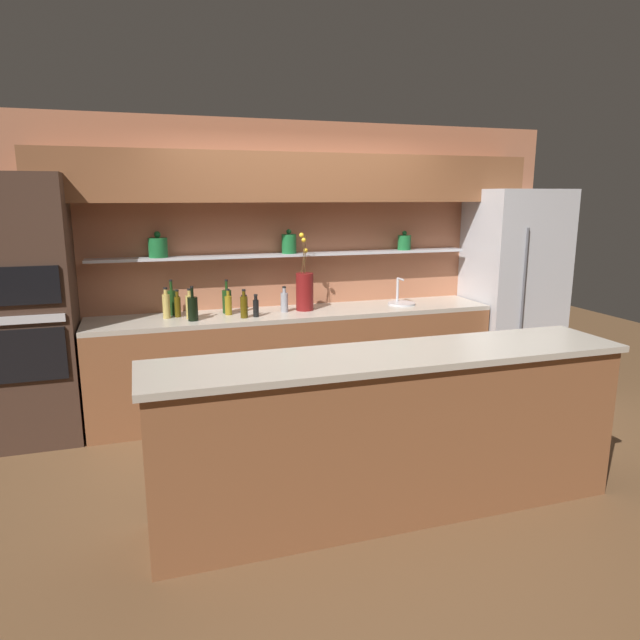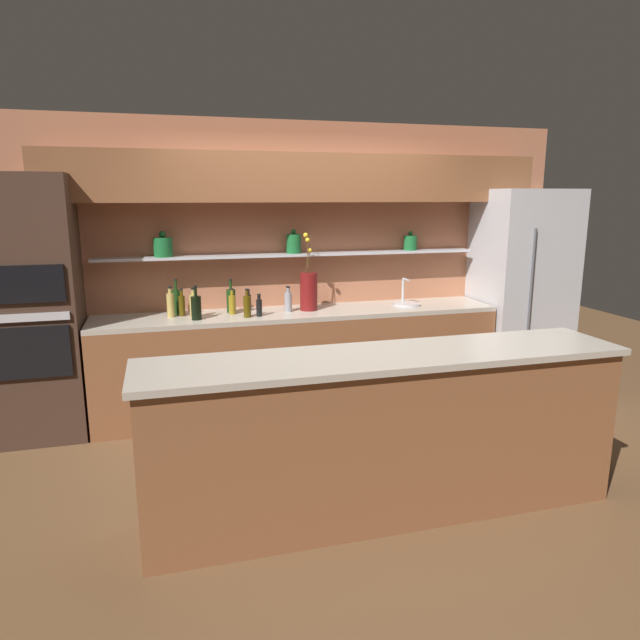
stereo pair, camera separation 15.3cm
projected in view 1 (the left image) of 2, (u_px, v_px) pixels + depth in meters
ground_plane at (352, 465)px, 4.19m from camera, size 12.00×12.00×0.00m
back_wall_unit at (295, 238)px, 5.28m from camera, size 5.20×0.44×2.60m
back_counter_unit at (297, 360)px, 5.22m from camera, size 3.62×0.62×0.92m
island_counter at (390, 433)px, 3.49m from camera, size 2.95×0.61×1.02m
refrigerator at (513, 291)px, 5.74m from camera, size 0.84×0.73×2.00m
oven_tower at (27, 312)px, 4.44m from camera, size 0.70×0.64×2.10m
flower_vase at (305, 290)px, 5.13m from camera, size 0.16×0.16×0.69m
sink_fixture at (401, 302)px, 5.44m from camera, size 0.26×0.26×0.25m
bottle_sauce_0 at (244, 302)px, 5.12m from camera, size 0.05×0.05×0.20m
bottle_sauce_1 at (256, 307)px, 4.87m from camera, size 0.05×0.05×0.19m
bottle_oil_2 at (228, 305)px, 4.95m from camera, size 0.06×0.06×0.23m
bottle_spirit_3 at (190, 306)px, 4.79m from camera, size 0.07×0.07×0.26m
bottle_wine_4 at (172, 302)px, 4.94m from camera, size 0.07×0.07×0.31m
bottle_wine_5 at (193, 308)px, 4.71m from camera, size 0.08×0.08×0.29m
bottle_wine_6 at (227, 301)px, 5.03m from camera, size 0.08×0.08×0.30m
bottle_spirit_7 at (166, 305)px, 4.81m from camera, size 0.06×0.06×0.26m
bottle_oil_8 at (178, 306)px, 4.86m from camera, size 0.05×0.05×0.24m
bottle_oil_9 at (244, 306)px, 4.82m from camera, size 0.06×0.06×0.25m
bottle_spirit_10 at (284, 302)px, 5.07m from camera, size 0.07×0.07×0.23m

